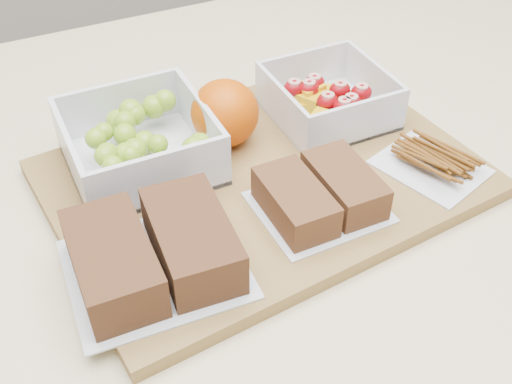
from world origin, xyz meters
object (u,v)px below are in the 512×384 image
Objects in this scene: cutting_board at (264,178)px; sandwich_bag_center at (320,194)px; grape_container at (140,142)px; fruit_container at (328,101)px; pretzel_bag at (432,159)px; sandwich_bag_left at (153,252)px; orange at (225,113)px.

sandwich_bag_center reaches higher than cutting_board.
grape_container is 1.20× the size of sandwich_bag_center.
cutting_board is 0.13m from fruit_container.
fruit_container is at bearing -2.12° from grape_container.
cutting_board is at bearing 157.06° from pretzel_bag.
orange is at bearing 48.39° from sandwich_bag_left.
sandwich_bag_center is at bearing 2.81° from sandwich_bag_left.
sandwich_bag_left reaches higher than cutting_board.
grape_container is 0.30m from pretzel_bag.
orange is at bearing 177.54° from fruit_container.
orange is 0.46× the size of sandwich_bag_left.
pretzel_bag is (0.05, -0.13, -0.01)m from fruit_container.
orange is 0.14m from sandwich_bag_center.
sandwich_bag_left is (-0.13, -0.15, -0.01)m from orange.
grape_container is (-0.11, 0.07, 0.03)m from cutting_board.
cutting_board is 0.08m from orange.
grape_container is 0.09m from orange.
sandwich_bag_center is (0.13, -0.14, -0.01)m from grape_container.
orange is 0.61× the size of sandwich_bag_center.
fruit_container is 0.12m from orange.
grape_container is 0.19m from sandwich_bag_center.
pretzel_bag is (0.16, -0.07, 0.02)m from cutting_board.
sandwich_bag_center is (0.02, -0.07, 0.03)m from cutting_board.
orange reaches higher than fruit_container.
sandwich_bag_left is at bearing -177.19° from sandwich_bag_center.
pretzel_bag is (0.17, -0.13, -0.02)m from orange.
sandwich_bag_left reaches higher than sandwich_bag_center.
orange reaches higher than grape_container.
grape_container is 1.96× the size of orange.
cutting_board is at bearing -78.62° from orange.
pretzel_bag is (0.27, -0.14, -0.01)m from grape_container.
sandwich_bag_center is at bearing -178.28° from pretzel_bag.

